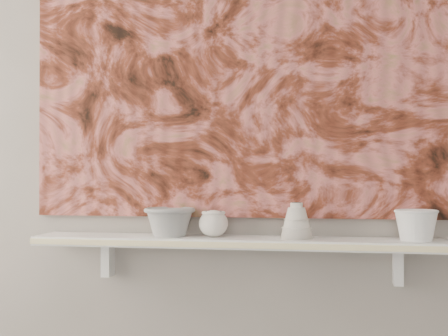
% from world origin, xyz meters
% --- Properties ---
extents(wall_back, '(3.60, 0.00, 3.60)m').
position_xyz_m(wall_back, '(0.00, 1.60, 1.35)').
color(wall_back, gray).
rests_on(wall_back, floor).
extents(shelf, '(1.40, 0.18, 0.03)m').
position_xyz_m(shelf, '(0.00, 1.51, 0.92)').
color(shelf, white).
rests_on(shelf, wall_back).
extents(shelf_stripe, '(1.40, 0.01, 0.02)m').
position_xyz_m(shelf_stripe, '(0.00, 1.41, 0.92)').
color(shelf_stripe, beige).
rests_on(shelf_stripe, shelf).
extents(bracket_left, '(0.03, 0.06, 0.12)m').
position_xyz_m(bracket_left, '(-0.49, 1.57, 0.84)').
color(bracket_left, white).
rests_on(bracket_left, wall_back).
extents(bracket_right, '(0.03, 0.06, 0.12)m').
position_xyz_m(bracket_right, '(0.49, 1.57, 0.84)').
color(bracket_right, white).
rests_on(bracket_right, wall_back).
extents(painting, '(1.50, 0.02, 1.10)m').
position_xyz_m(painting, '(0.00, 1.59, 1.54)').
color(painting, maroon).
rests_on(painting, wall_back).
extents(house_motif, '(0.09, 0.00, 0.08)m').
position_xyz_m(house_motif, '(0.45, 1.57, 1.23)').
color(house_motif, black).
rests_on(house_motif, painting).
extents(bowl_grey, '(0.19, 0.19, 0.10)m').
position_xyz_m(bowl_grey, '(-0.25, 1.51, 0.98)').
color(bowl_grey, gray).
rests_on(bowl_grey, shelf).
extents(cup_cream, '(0.13, 0.13, 0.09)m').
position_xyz_m(cup_cream, '(-0.10, 1.51, 0.97)').
color(cup_cream, silver).
rests_on(cup_cream, shelf).
extents(bell_vessel, '(0.14, 0.14, 0.12)m').
position_xyz_m(bell_vessel, '(0.17, 1.51, 0.99)').
color(bell_vessel, beige).
rests_on(bell_vessel, shelf).
extents(bowl_white, '(0.15, 0.15, 0.10)m').
position_xyz_m(bowl_white, '(0.54, 1.51, 0.98)').
color(bowl_white, white).
rests_on(bowl_white, shelf).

